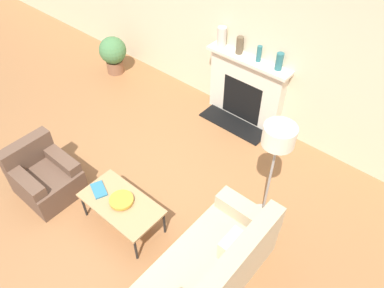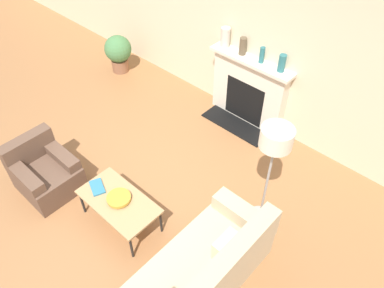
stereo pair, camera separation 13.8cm
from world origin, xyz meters
name	(u,v)px [view 1 (the left image)]	position (x,y,z in m)	size (l,w,h in m)	color
ground_plane	(119,210)	(0.00, 0.00, 0.00)	(18.00, 18.00, 0.00)	#99663D
wall_back	(249,34)	(0.00, 2.86, 1.45)	(18.00, 0.06, 2.90)	beige
fireplace	(245,90)	(0.14, 2.72, 0.57)	(1.44, 0.59, 1.16)	beige
couch	(197,284)	(1.57, -0.22, 0.31)	(0.84, 2.17, 0.85)	tan
armchair_near	(44,176)	(-1.02, -0.40, 0.29)	(0.82, 0.72, 0.76)	brown
coffee_table	(121,204)	(0.22, -0.08, 0.40)	(1.06, 0.57, 0.44)	tan
bowl	(121,200)	(0.22, -0.06, 0.47)	(0.30, 0.30, 0.06)	#BC8E2D
book	(99,190)	(-0.14, -0.13, 0.45)	(0.30, 0.25, 0.02)	teal
floor_lamp	(277,146)	(1.52, 1.19, 1.30)	(0.37, 0.37, 1.58)	gray
mantel_vase_left	(222,37)	(-0.41, 2.73, 1.32)	(0.15, 0.15, 0.32)	beige
mantel_vase_center_left	(240,45)	(-0.07, 2.73, 1.30)	(0.11, 0.11, 0.27)	brown
mantel_vase_center_right	(259,54)	(0.28, 2.73, 1.28)	(0.08, 0.08, 0.25)	#28666B
mantel_vase_right	(279,61)	(0.63, 2.73, 1.29)	(0.11, 0.11, 0.26)	#28666B
potted_plant	(113,53)	(-2.60, 2.23, 0.42)	(0.52, 0.52, 0.74)	brown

